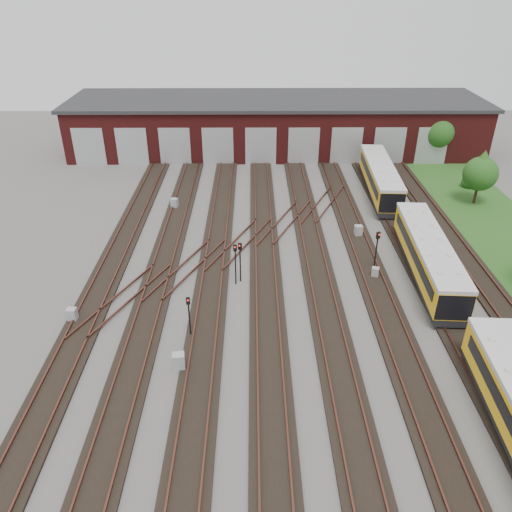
{
  "coord_description": "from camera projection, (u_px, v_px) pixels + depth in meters",
  "views": [
    {
      "loc": [
        -2.96,
        -22.75,
        20.14
      ],
      "look_at": [
        -2.74,
        8.72,
        2.0
      ],
      "focal_mm": 35.0,
      "sensor_mm": 36.0,
      "label": 1
    }
  ],
  "objects": [
    {
      "name": "relay_cabinet_4",
      "position": [
        375.0,
        273.0,
        37.29
      ],
      "size": [
        0.63,
        0.57,
        0.86
      ],
      "primitive_type": "cube",
      "rotation": [
        0.0,
        0.0,
        -0.33
      ],
      "color": "#9A9D9F",
      "rests_on": "ground"
    },
    {
      "name": "signal_mast_1",
      "position": [
        235.0,
        259.0,
        35.71
      ],
      "size": [
        0.27,
        0.26,
        3.29
      ],
      "rotation": [
        0.0,
        0.0,
        -0.17
      ],
      "color": "black",
      "rests_on": "ground"
    },
    {
      "name": "ground",
      "position": [
        303.0,
        358.0,
        29.78
      ],
      "size": [
        120.0,
        120.0,
        0.0
      ],
      "primitive_type": "plane",
      "color": "#4D4A47",
      "rests_on": "ground"
    },
    {
      "name": "maintenance_shed",
      "position": [
        276.0,
        124.0,
        62.82
      ],
      "size": [
        51.0,
        12.5,
        6.35
      ],
      "color": "#511414",
      "rests_on": "ground"
    },
    {
      "name": "track_network",
      "position": [
        299.0,
        350.0,
        30.24
      ],
      "size": [
        30.4,
        70.0,
        0.33
      ],
      "color": "black",
      "rests_on": "ground"
    },
    {
      "name": "signal_mast_0",
      "position": [
        189.0,
        312.0,
        30.57
      ],
      "size": [
        0.25,
        0.23,
        2.96
      ],
      "rotation": [
        0.0,
        0.0,
        0.08
      ],
      "color": "black",
      "rests_on": "ground"
    },
    {
      "name": "tree_1",
      "position": [
        481.0,
        170.0,
        47.67
      ],
      "size": [
        3.27,
        3.27,
        5.43
      ],
      "color": "black",
      "rests_on": "ground"
    },
    {
      "name": "metro_train",
      "position": [
        428.0,
        256.0,
        36.82
      ],
      "size": [
        3.23,
        45.51,
        2.77
      ],
      "rotation": [
        0.0,
        0.0,
        -0.06
      ],
      "color": "black",
      "rests_on": "ground"
    },
    {
      "name": "relay_cabinet_0",
      "position": [
        72.0,
        315.0,
        32.61
      ],
      "size": [
        0.63,
        0.53,
        1.0
      ],
      "primitive_type": "cube",
      "rotation": [
        0.0,
        0.0,
        -0.06
      ],
      "color": "#9A9D9F",
      "rests_on": "ground"
    },
    {
      "name": "signal_mast_3",
      "position": [
        377.0,
        247.0,
        37.18
      ],
      "size": [
        0.32,
        0.31,
        3.39
      ],
      "rotation": [
        0.0,
        0.0,
        0.43
      ],
      "color": "black",
      "rests_on": "ground"
    },
    {
      "name": "relay_cabinet_2",
      "position": [
        179.0,
        362.0,
        28.61
      ],
      "size": [
        0.76,
        0.66,
        1.14
      ],
      "primitive_type": "cube",
      "rotation": [
        0.0,
        0.0,
        0.14
      ],
      "color": "#9A9D9F",
      "rests_on": "ground"
    },
    {
      "name": "relay_cabinet_3",
      "position": [
        358.0,
        231.0,
        42.99
      ],
      "size": [
        0.68,
        0.59,
        1.06
      ],
      "primitive_type": "cube",
      "rotation": [
        0.0,
        0.0,
        0.1
      ],
      "color": "#9A9D9F",
      "rests_on": "ground"
    },
    {
      "name": "bush_2",
      "position": [
        470.0,
        180.0,
        52.61
      ],
      "size": [
        1.63,
        1.63,
        1.63
      ],
      "primitive_type": "sphere",
      "color": "#1B4A15",
      "rests_on": "ground"
    },
    {
      "name": "relay_cabinet_1",
      "position": [
        175.0,
        204.0,
        48.06
      ],
      "size": [
        0.76,
        0.69,
        1.04
      ],
      "primitive_type": "cube",
      "rotation": [
        0.0,
        0.0,
        -0.32
      ],
      "color": "#9A9D9F",
      "rests_on": "ground"
    },
    {
      "name": "tree_0",
      "position": [
        439.0,
        128.0,
        58.23
      ],
      "size": [
        3.76,
        3.76,
        6.22
      ],
      "color": "black",
      "rests_on": "ground"
    },
    {
      "name": "signal_mast_2",
      "position": [
        240.0,
        257.0,
        36.07
      ],
      "size": [
        0.29,
        0.27,
        3.2
      ],
      "rotation": [
        0.0,
        0.0,
        -0.29
      ],
      "color": "black",
      "rests_on": "ground"
    }
  ]
}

